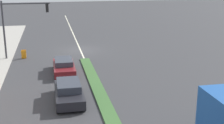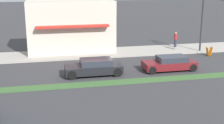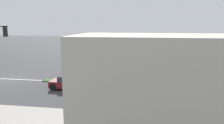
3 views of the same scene
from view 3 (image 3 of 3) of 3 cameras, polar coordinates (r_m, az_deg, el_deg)
name	(u,v)px [view 3 (image 3 of 3)]	position (r m, az deg, el deg)	size (l,w,h in m)	color
ground_plane	(190,87)	(21.01, 19.70, -6.10)	(160.00, 160.00, 0.00)	#38383A
lane_marking_center	(8,79)	(24.92, -25.59, -4.02)	(0.16, 60.00, 0.01)	beige
building_corner_store	(171,92)	(9.98, 15.27, -7.67)	(4.72, 8.38, 5.00)	beige
sedan_dark	(147,85)	(18.34, 9.09, -5.92)	(1.79, 4.35, 1.27)	black
sedan_maroon	(75,82)	(19.33, -9.69, -5.26)	(1.75, 4.24, 1.17)	maroon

